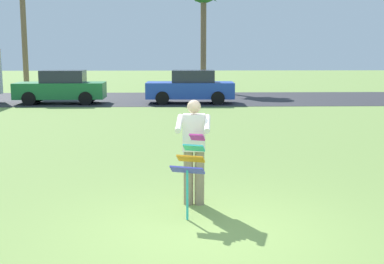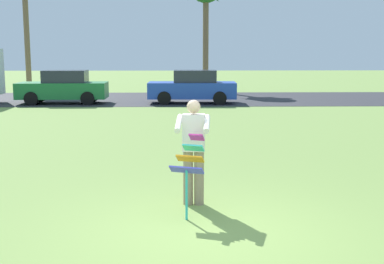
% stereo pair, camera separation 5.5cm
% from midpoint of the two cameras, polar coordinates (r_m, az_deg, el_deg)
% --- Properties ---
extents(ground_plane, '(120.00, 120.00, 0.00)m').
position_cam_midpoint_polar(ground_plane, '(7.18, 1.92, -11.35)').
color(ground_plane, olive).
extents(road_strip, '(120.00, 8.00, 0.01)m').
position_cam_midpoint_polar(road_strip, '(27.10, -0.61, 3.76)').
color(road_strip, '#2D2D33').
rests_on(road_strip, ground).
extents(person_kite_flyer, '(0.58, 0.68, 1.73)m').
position_cam_midpoint_polar(person_kite_flyer, '(8.24, 0.37, -1.80)').
color(person_kite_flyer, gray).
rests_on(person_kite_flyer, ground).
extents(kite_held, '(0.56, 0.72, 1.24)m').
position_cam_midpoint_polar(kite_held, '(7.66, -0.02, -3.41)').
color(kite_held, '#D83399').
rests_on(kite_held, ground).
extents(parked_car_green, '(4.23, 1.89, 1.60)m').
position_cam_midpoint_polar(parked_car_green, '(25.25, -14.16, 4.85)').
color(parked_car_green, '#1E7238').
rests_on(parked_car_green, ground).
extents(parked_car_blue, '(4.25, 1.92, 1.60)m').
position_cam_midpoint_polar(parked_car_blue, '(24.65, 0.14, 5.03)').
color(parked_car_blue, '#2347B7').
rests_on(parked_car_blue, ground).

